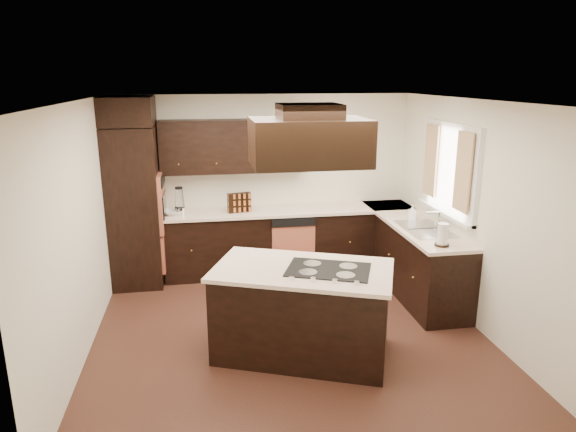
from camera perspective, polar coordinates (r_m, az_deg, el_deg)
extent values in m
cube|color=brown|center=(5.88, 0.00, -12.56)|extent=(4.20, 4.20, 0.02)
cube|color=white|center=(5.21, 0.00, 12.78)|extent=(4.20, 4.20, 0.02)
cube|color=white|center=(7.44, -2.68, 3.73)|extent=(4.20, 0.02, 2.50)
cube|color=white|center=(3.47, 5.84, -10.15)|extent=(4.20, 0.02, 2.50)
cube|color=white|center=(5.49, -22.30, -1.62)|extent=(0.02, 4.20, 2.50)
cube|color=white|center=(6.11, 19.91, 0.26)|extent=(0.02, 4.20, 2.50)
cube|color=black|center=(7.10, -16.63, 0.96)|extent=(0.65, 0.75, 2.12)
cube|color=#D56E4E|center=(7.05, -13.85, 1.56)|extent=(0.05, 0.62, 0.78)
cube|color=black|center=(7.36, -2.04, -2.93)|extent=(2.93, 0.60, 0.88)
cube|color=black|center=(6.98, 13.52, -4.38)|extent=(0.60, 2.40, 0.88)
cube|color=#FFE6CD|center=(7.21, -2.06, 0.51)|extent=(2.93, 0.63, 0.04)
cube|color=#FFE6CD|center=(6.84, 13.65, -0.75)|extent=(0.63, 2.40, 0.04)
cube|color=black|center=(7.13, -6.03, 7.73)|extent=(2.00, 0.34, 0.72)
cube|color=#D56E4E|center=(7.14, 0.61, -3.88)|extent=(0.60, 0.05, 0.72)
cube|color=white|center=(6.48, 17.58, 4.91)|extent=(0.06, 1.32, 1.12)
cube|color=white|center=(6.50, 17.81, 4.91)|extent=(0.00, 1.20, 1.00)
cube|color=#F4E3B9|center=(6.08, 18.88, 4.64)|extent=(0.02, 0.34, 0.90)
cube|color=#F4E3B9|center=(6.82, 15.59, 5.97)|extent=(0.02, 0.34, 0.90)
cube|color=silver|center=(6.53, 14.96, -1.38)|extent=(0.52, 0.84, 0.01)
cube|color=black|center=(5.24, 1.61, -10.71)|extent=(1.89, 1.47, 0.88)
cube|color=#FFE6CD|center=(5.06, 1.65, -6.02)|extent=(1.97, 1.55, 0.04)
cube|color=black|center=(5.01, 4.51, -5.96)|extent=(0.93, 0.78, 0.01)
cube|color=black|center=(4.72, 2.33, 8.24)|extent=(1.05, 0.72, 0.42)
cube|color=black|center=(4.69, 2.37, 11.57)|extent=(0.55, 0.50, 0.13)
cylinder|color=silver|center=(7.10, -11.90, 0.54)|extent=(0.15, 0.15, 0.10)
cone|color=silver|center=(7.06, -11.98, 1.95)|extent=(0.13, 0.13, 0.26)
cube|color=black|center=(7.10, -5.44, 1.50)|extent=(0.33, 0.15, 0.27)
imported|color=white|center=(7.13, -12.60, 0.42)|extent=(0.29, 0.29, 0.07)
imported|color=white|center=(6.87, 13.63, 0.39)|extent=(0.11, 0.11, 0.20)
cylinder|color=white|center=(5.90, 16.79, -2.02)|extent=(0.15, 0.15, 0.26)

